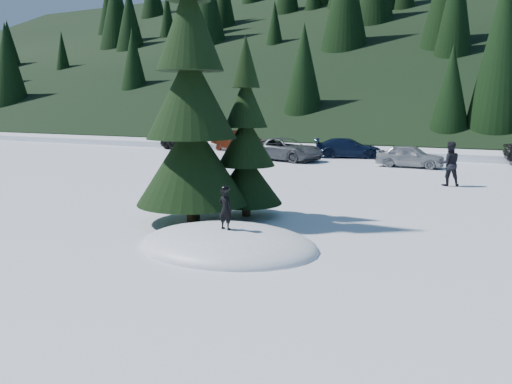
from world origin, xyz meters
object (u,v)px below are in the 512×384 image
at_px(child_skier, 225,209).
at_px(car_0, 182,141).
at_px(car_3, 348,148).
at_px(spruce_short, 246,147).
at_px(spruce_tall, 191,106).
at_px(car_4, 410,156).
at_px(car_2, 285,149).
at_px(adult_0, 449,164).
at_px(car_1, 237,141).

xyz_separation_m(child_skier, car_0, (-16.37, 21.45, -0.28)).
bearing_deg(car_3, spruce_short, 168.43).
distance_m(spruce_tall, child_skier, 3.81).
height_order(child_skier, car_4, child_skier).
xyz_separation_m(child_skier, car_4, (1.06, 18.09, -0.35)).
bearing_deg(child_skier, car_4, -88.10).
distance_m(spruce_short, child_skier, 3.78).
bearing_deg(car_2, adult_0, -105.86).
bearing_deg(child_skier, spruce_short, -64.52).
height_order(adult_0, car_2, adult_0).
bearing_deg(spruce_tall, car_2, 104.47).
distance_m(spruce_short, car_4, 14.97).
bearing_deg(car_2, car_1, 69.12).
bearing_deg(car_0, spruce_short, -120.65).
distance_m(car_1, car_2, 6.73).
xyz_separation_m(spruce_tall, car_4, (3.30, 16.11, -2.70)).
height_order(spruce_short, car_0, spruce_short).
relative_size(adult_0, car_4, 0.51).
distance_m(spruce_short, car_0, 23.60).
distance_m(car_2, car_4, 7.50).
bearing_deg(car_2, car_4, -76.53).
height_order(adult_0, car_1, adult_0).
distance_m(spruce_tall, car_3, 19.74).
distance_m(car_3, car_4, 5.64).
xyz_separation_m(car_0, car_2, (9.93, -3.22, -0.00)).
relative_size(spruce_tall, car_4, 2.39).
xyz_separation_m(car_1, car_3, (8.49, -0.62, -0.14)).
relative_size(car_0, car_4, 1.11).
bearing_deg(car_0, car_1, -61.92).
distance_m(spruce_tall, car_1, 22.50).
distance_m(child_skier, car_2, 19.33).
height_order(spruce_tall, car_2, spruce_tall).
bearing_deg(car_2, car_0, 86.52).
bearing_deg(child_skier, car_3, -75.68).
distance_m(spruce_short, car_3, 18.32).
xyz_separation_m(child_skier, car_2, (-6.44, 18.22, -0.28)).
bearing_deg(car_4, car_0, 81.24).
bearing_deg(spruce_short, car_4, 81.10).
bearing_deg(adult_0, child_skier, 52.91).
relative_size(spruce_short, car_4, 1.49).
height_order(child_skier, car_2, child_skier).
distance_m(spruce_tall, spruce_short, 2.11).
xyz_separation_m(child_skier, car_3, (-3.44, 21.50, -0.34)).
xyz_separation_m(spruce_short, car_2, (-5.19, 14.85, -1.42)).
bearing_deg(car_1, spruce_short, -125.51).
relative_size(adult_0, car_1, 0.40).
xyz_separation_m(spruce_tall, car_0, (-14.12, 19.47, -2.64)).
distance_m(car_0, car_2, 10.44).
xyz_separation_m(child_skier, adult_0, (3.62, 12.33, -0.04)).
xyz_separation_m(spruce_short, child_skier, (1.25, -3.38, -1.14)).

